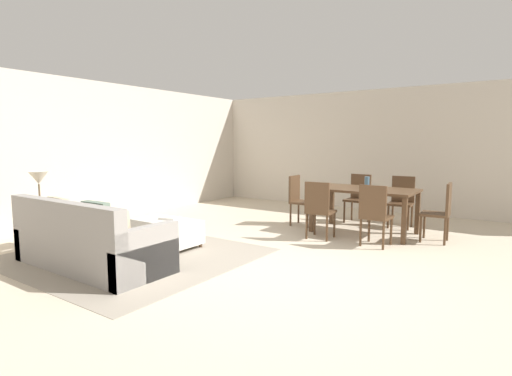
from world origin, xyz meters
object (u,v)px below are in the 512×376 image
(dining_table, at_px, (364,194))
(dining_chair_head_west, at_px, (299,197))
(table_lamp, at_px, (39,180))
(dining_chair_near_right, at_px, (375,212))
(ottoman_table, at_px, (167,231))
(side_table, at_px, (41,217))
(dining_chair_head_east, at_px, (441,209))
(dining_chair_far_right, at_px, (402,199))
(book_on_ottoman, at_px, (169,218))
(vase_centerpiece, at_px, (367,182))
(couch, at_px, (89,243))
(dining_chair_near_left, at_px, (319,207))
(dining_chair_far_left, at_px, (359,195))

(dining_table, distance_m, dining_chair_head_west, 1.24)
(table_lamp, bearing_deg, dining_chair_near_right, 35.85)
(ottoman_table, xyz_separation_m, side_table, (-1.39, -1.12, 0.24))
(dining_chair_head_east, bearing_deg, table_lamp, -141.83)
(dining_chair_near_right, distance_m, dining_chair_far_right, 1.67)
(dining_chair_far_right, bearing_deg, book_on_ottoman, -126.62)
(vase_centerpiece, bearing_deg, dining_chair_head_west, -175.83)
(side_table, bearing_deg, couch, -5.33)
(dining_chair_near_left, distance_m, dining_chair_far_right, 1.90)
(couch, distance_m, dining_chair_near_left, 3.38)
(dining_chair_head_west, bearing_deg, side_table, -122.04)
(side_table, xyz_separation_m, dining_chair_near_left, (3.05, 2.79, 0.05))
(dining_table, bearing_deg, couch, -119.33)
(book_on_ottoman, bearing_deg, vase_centerpiece, 50.15)
(table_lamp, xyz_separation_m, dining_chair_far_left, (3.06, 4.50, -0.48))
(dining_chair_far_right, bearing_deg, ottoman_table, -126.22)
(vase_centerpiece, bearing_deg, side_table, -133.49)
(ottoman_table, xyz_separation_m, table_lamp, (-1.39, -1.12, 0.78))
(side_table, relative_size, dining_table, 0.36)
(ottoman_table, bearing_deg, vase_centerpiece, 50.70)
(dining_table, bearing_deg, dining_chair_near_left, -116.73)
(dining_chair_head_east, relative_size, dining_chair_head_west, 1.00)
(side_table, distance_m, table_lamp, 0.54)
(dining_table, relative_size, dining_chair_head_west, 1.81)
(dining_chair_far_left, bearing_deg, dining_chair_head_east, -27.14)
(dining_chair_far_left, xyz_separation_m, vase_centerpiece, (0.44, -0.81, 0.34))
(ottoman_table, bearing_deg, side_table, -141.30)
(table_lamp, xyz_separation_m, dining_chair_head_west, (2.25, 3.60, -0.48))
(ottoman_table, distance_m, table_lamp, 1.95)
(couch, xyz_separation_m, vase_centerpiece, (2.14, 3.81, 0.56))
(couch, height_order, ottoman_table, couch)
(side_table, xyz_separation_m, dining_chair_near_right, (3.92, 2.83, 0.05))
(book_on_ottoman, bearing_deg, table_lamp, -140.04)
(vase_centerpiece, bearing_deg, dining_chair_head_east, -0.65)
(side_table, distance_m, dining_chair_near_left, 4.13)
(dining_table, distance_m, dining_chair_head_east, 1.21)
(dining_chair_near_right, height_order, dining_chair_head_east, same)
(dining_table, bearing_deg, dining_chair_head_east, 1.61)
(couch, xyz_separation_m, ottoman_table, (0.03, 1.24, -0.07))
(couch, height_order, dining_chair_near_left, dining_chair_near_left)
(ottoman_table, relative_size, dining_chair_far_left, 1.09)
(dining_chair_far_right, relative_size, vase_centerpiece, 4.66)
(side_table, relative_size, dining_chair_far_right, 0.65)
(dining_chair_near_left, distance_m, dining_chair_head_east, 1.85)
(table_lamp, height_order, dining_chair_near_right, table_lamp)
(side_table, relative_size, dining_chair_head_west, 0.65)
(dining_chair_near_right, bearing_deg, book_on_ottoman, -146.63)
(vase_centerpiece, height_order, book_on_ottoman, vase_centerpiece)
(dining_table, xyz_separation_m, dining_chair_far_right, (0.39, 0.86, -0.15))
(dining_chair_near_right, xyz_separation_m, dining_chair_head_east, (0.75, 0.84, 0.00))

